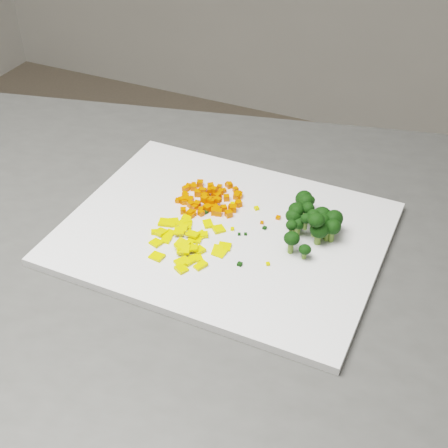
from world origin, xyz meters
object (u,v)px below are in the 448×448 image
at_px(cutting_board, 224,233).
at_px(carrot_pile, 209,194).
at_px(counter_block, 238,448).
at_px(pepper_pile, 187,239).
at_px(broccoli_pile, 302,220).

bearing_deg(cutting_board, carrot_pile, 131.82).
distance_m(counter_block, pepper_pile, 0.47).
bearing_deg(cutting_board, counter_block, -34.76).
xyz_separation_m(counter_block, carrot_pile, (-0.09, 0.08, 0.47)).
relative_size(counter_block, broccoli_pile, 9.72).
relative_size(pepper_pile, broccoli_pile, 0.97).
bearing_deg(counter_block, pepper_pile, -165.78).
xyz_separation_m(counter_block, pepper_pile, (-0.07, -0.02, 0.47)).
height_order(carrot_pile, pepper_pile, carrot_pile).
bearing_deg(broccoli_pile, counter_block, -134.20).
bearing_deg(pepper_pile, broccoli_pile, 30.81).
distance_m(carrot_pile, broccoli_pile, 0.15).
relative_size(carrot_pile, broccoli_pile, 0.83).
bearing_deg(pepper_pile, counter_block, 14.22).
xyz_separation_m(carrot_pile, pepper_pile, (0.01, -0.10, -0.01)).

